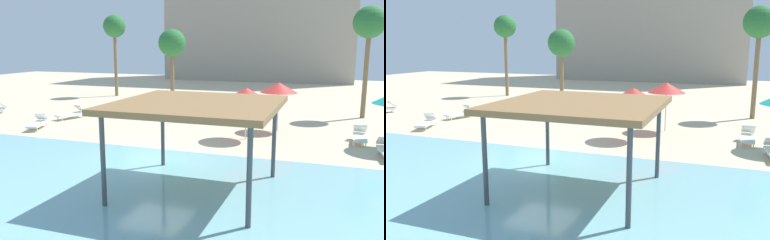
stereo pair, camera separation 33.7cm
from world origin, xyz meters
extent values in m
plane|color=beige|center=(0.00, 0.00, 0.00)|extent=(80.00, 80.00, 0.00)
cube|color=#7AB7C1|center=(0.00, -5.25, 0.02)|extent=(44.00, 13.50, 0.04)
cylinder|color=#42474C|center=(0.54, -0.56, 1.31)|extent=(0.14, 0.14, 2.61)
cylinder|color=#42474C|center=(4.59, -0.56, 1.31)|extent=(0.14, 0.14, 2.61)
cylinder|color=#42474C|center=(0.54, -4.61, 1.31)|extent=(0.14, 0.14, 2.61)
cylinder|color=#42474C|center=(4.59, -4.61, 1.31)|extent=(0.14, 0.14, 2.61)
cube|color=olive|center=(2.57, -2.59, 2.70)|extent=(4.75, 4.75, 0.18)
cylinder|color=silver|center=(3.68, 7.10, 1.01)|extent=(0.06, 0.06, 2.01)
cone|color=red|center=(3.68, 7.10, 2.28)|extent=(1.91, 1.91, 0.53)
cylinder|color=silver|center=(2.52, 4.67, 0.96)|extent=(0.06, 0.06, 1.92)
cone|color=red|center=(2.52, 4.67, 2.19)|extent=(1.99, 1.99, 0.55)
cylinder|color=white|center=(-7.95, 2.65, 0.11)|extent=(0.05, 0.05, 0.22)
cylinder|color=white|center=(-8.40, 2.48, 0.11)|extent=(0.05, 0.05, 0.22)
cylinder|color=white|center=(-8.47, 3.99, 0.11)|extent=(0.05, 0.05, 0.22)
cylinder|color=white|center=(-8.91, 3.82, 0.11)|extent=(0.05, 0.05, 0.22)
cube|color=white|center=(-8.43, 3.23, 0.27)|extent=(1.20, 1.90, 0.10)
cube|color=white|center=(-8.70, 3.93, 0.55)|extent=(0.74, 0.69, 0.40)
cylinder|color=white|center=(7.83, 4.93, 0.11)|extent=(0.05, 0.05, 0.22)
cylinder|color=white|center=(7.35, 4.95, 0.11)|extent=(0.05, 0.05, 0.22)
cylinder|color=white|center=(7.89, 6.37, 0.11)|extent=(0.05, 0.05, 0.22)
cylinder|color=white|center=(7.41, 6.39, 0.11)|extent=(0.05, 0.05, 0.22)
cube|color=white|center=(7.62, 5.66, 0.27)|extent=(0.67, 1.82, 0.10)
cube|color=white|center=(7.65, 6.40, 0.55)|extent=(0.62, 0.53, 0.40)
cylinder|color=white|center=(-8.63, 5.59, 0.11)|extent=(0.05, 0.05, 0.22)
cylinder|color=white|center=(-9.08, 5.74, 0.11)|extent=(0.05, 0.05, 0.22)
cylinder|color=white|center=(-8.16, 6.95, 0.11)|extent=(0.05, 0.05, 0.22)
cylinder|color=white|center=(-8.61, 7.11, 0.11)|extent=(0.05, 0.05, 0.22)
cube|color=white|center=(-8.62, 6.35, 0.27)|extent=(1.16, 1.90, 0.10)
cube|color=white|center=(-8.38, 7.05, 0.55)|extent=(0.73, 0.68, 0.40)
cylinder|color=white|center=(8.25, 4.05, 0.11)|extent=(0.05, 0.05, 0.22)
cylinder|color=white|center=(-13.98, 6.47, 0.11)|extent=(0.05, 0.05, 0.22)
cylinder|color=white|center=(-14.37, 6.74, 0.11)|extent=(0.05, 0.05, 0.22)
cube|color=white|center=(-14.16, 6.62, 0.55)|extent=(0.78, 0.76, 0.40)
cylinder|color=brown|center=(-4.38, 12.34, 2.09)|extent=(0.28, 0.28, 4.18)
sphere|color=#286B33|center=(-4.38, 12.34, 4.53)|extent=(1.90, 1.90, 1.90)
cylinder|color=brown|center=(8.09, 12.61, 2.69)|extent=(0.28, 0.28, 5.38)
sphere|color=#286B33|center=(8.09, 12.61, 5.73)|extent=(1.90, 1.90, 1.90)
cylinder|color=brown|center=(-11.54, 16.93, 2.79)|extent=(0.28, 0.28, 5.59)
sphere|color=#286B33|center=(-11.54, 16.93, 5.94)|extent=(1.90, 1.90, 1.90)
cube|color=#9E9384|center=(-2.89, 37.95, 9.62)|extent=(22.51, 8.89, 19.25)
camera|label=1|loc=(6.40, -13.77, 4.49)|focal=37.64mm
camera|label=2|loc=(6.71, -13.66, 4.49)|focal=37.64mm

